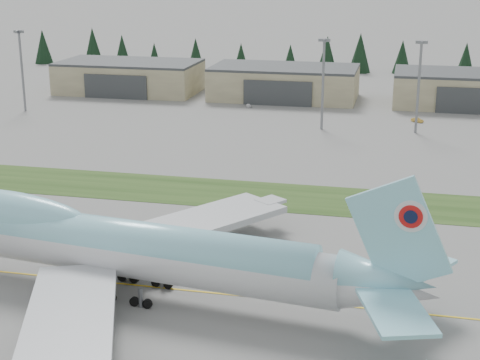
% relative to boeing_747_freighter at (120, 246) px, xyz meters
% --- Properties ---
extents(ground, '(7000.00, 7000.00, 0.00)m').
position_rel_boeing_747_freighter_xyz_m(ground, '(12.82, 2.51, -7.05)').
color(ground, '#60605E').
rests_on(ground, ground).
extents(grass_strip_far, '(400.00, 18.00, 0.08)m').
position_rel_boeing_747_freighter_xyz_m(grass_strip_far, '(12.82, 47.51, -7.05)').
color(grass_strip_far, '#243F16').
rests_on(grass_strip_far, ground).
extents(taxiway_line_main, '(400.00, 0.40, 0.02)m').
position_rel_boeing_747_freighter_xyz_m(taxiway_line_main, '(12.82, 2.51, -7.05)').
color(taxiway_line_main, yellow).
rests_on(taxiway_line_main, ground).
extents(boeing_747_freighter, '(81.50, 69.57, 21.39)m').
position_rel_boeing_747_freighter_xyz_m(boeing_747_freighter, '(0.00, 0.00, 0.00)').
color(boeing_747_freighter, silver).
rests_on(boeing_747_freighter, ground).
extents(hangar_left, '(48.00, 26.60, 10.80)m').
position_rel_boeing_747_freighter_xyz_m(hangar_left, '(-57.18, 152.41, -1.66)').
color(hangar_left, gray).
rests_on(hangar_left, ground).
extents(hangar_center, '(48.00, 26.60, 10.80)m').
position_rel_boeing_747_freighter_xyz_m(hangar_center, '(-2.18, 152.41, -1.66)').
color(hangar_center, gray).
rests_on(hangar_center, ground).
extents(hangar_right, '(48.00, 26.60, 10.80)m').
position_rel_boeing_747_freighter_xyz_m(hangar_right, '(57.82, 152.41, -1.66)').
color(hangar_right, gray).
rests_on(hangar_right, ground).
extents(floodlight_masts, '(208.02, 9.97, 24.88)m').
position_rel_boeing_747_freighter_xyz_m(floodlight_masts, '(-1.12, 112.05, 9.63)').
color(floodlight_masts, slate).
rests_on(floodlight_masts, ground).
extents(service_vehicle_a, '(2.40, 3.33, 1.05)m').
position_rel_boeing_747_freighter_xyz_m(service_vehicle_a, '(-10.67, 134.95, -7.05)').
color(service_vehicle_a, white).
rests_on(service_vehicle_a, ground).
extents(service_vehicle_b, '(3.78, 3.11, 1.21)m').
position_rel_boeing_747_freighter_xyz_m(service_vehicle_b, '(41.39, 124.30, -7.05)').
color(service_vehicle_b, gold).
rests_on(service_vehicle_b, ground).
extents(conifer_belt, '(276.75, 15.86, 16.79)m').
position_rel_boeing_747_freighter_xyz_m(conifer_belt, '(19.95, 214.03, 0.15)').
color(conifer_belt, black).
rests_on(conifer_belt, ground).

